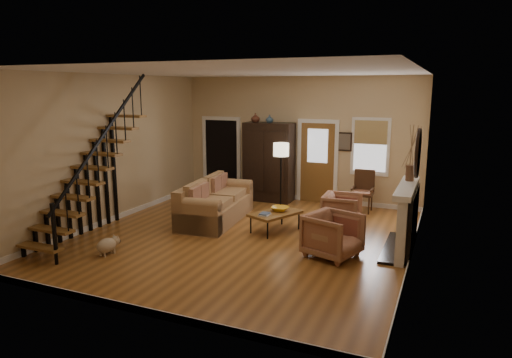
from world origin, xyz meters
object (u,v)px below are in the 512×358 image
at_px(coffee_table, 275,222).
at_px(floor_lamp, 281,177).
at_px(armchair_right, 342,210).
at_px(side_chair, 363,191).
at_px(armchair_left, 333,235).
at_px(sofa, 216,202).
at_px(armoire, 269,162).

bearing_deg(coffee_table, floor_lamp, 106.51).
relative_size(armchair_right, side_chair, 0.79).
xyz_separation_m(coffee_table, armchair_left, (1.48, -0.97, 0.19)).
xyz_separation_m(sofa, armchair_right, (2.75, 0.69, -0.08)).
xyz_separation_m(armoire, armchair_right, (2.36, -1.62, -0.68)).
distance_m(armoire, armchair_right, 2.94).
bearing_deg(armchair_right, floor_lamp, 62.03).
distance_m(floor_lamp, side_chair, 2.03).
xyz_separation_m(coffee_table, side_chair, (1.41, 2.32, 0.30)).
height_order(sofa, coffee_table, sofa).
distance_m(armchair_left, side_chair, 3.30).
bearing_deg(side_chair, armoire, 175.52).
relative_size(armchair_left, floor_lamp, 0.52).
bearing_deg(armoire, coffee_table, -65.60).
height_order(armchair_left, floor_lamp, floor_lamp).
distance_m(armchair_right, floor_lamp, 1.97).
bearing_deg(armchair_right, armchair_left, -174.93).
relative_size(coffee_table, armchair_left, 1.23).
bearing_deg(coffee_table, side_chair, 58.83).
xyz_separation_m(sofa, side_chair, (2.93, 2.11, 0.07)).
height_order(coffee_table, armchair_right, armchair_right).
xyz_separation_m(armchair_left, side_chair, (-0.08, 3.30, 0.11)).
bearing_deg(coffee_table, armchair_right, 36.60).
height_order(armchair_left, armchair_right, armchair_left).
height_order(armoire, coffee_table, armoire).
height_order(armchair_left, side_chair, side_chair).
bearing_deg(floor_lamp, sofa, -124.15).
xyz_separation_m(armchair_left, armchair_right, (-0.26, 1.88, -0.03)).
relative_size(coffee_table, armchair_right, 1.35).
distance_m(armoire, armchair_left, 4.42).
xyz_separation_m(armchair_left, floor_lamp, (-1.99, 2.69, 0.44)).
bearing_deg(sofa, armchair_left, -27.79).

